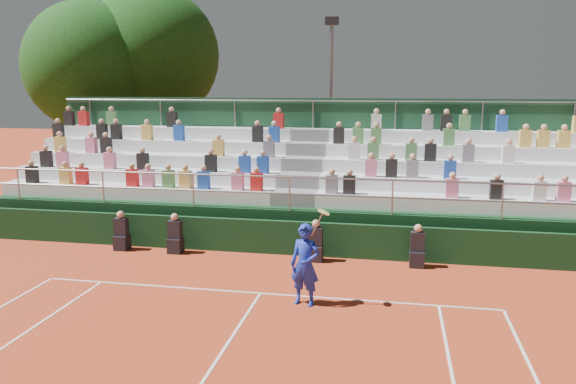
% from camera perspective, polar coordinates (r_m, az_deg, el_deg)
% --- Properties ---
extents(ground, '(90.00, 90.00, 0.00)m').
position_cam_1_polar(ground, '(13.55, -2.81, -10.26)').
color(ground, '#B43D1E').
rests_on(ground, ground).
extents(courtside_wall, '(20.00, 0.15, 1.00)m').
position_cam_1_polar(courtside_wall, '(16.37, -0.20, -4.67)').
color(courtside_wall, black).
rests_on(courtside_wall, ground).
extents(line_officials, '(9.05, 0.40, 1.19)m').
position_cam_1_polar(line_officials, '(16.14, -3.59, -5.00)').
color(line_officials, black).
rests_on(line_officials, ground).
extents(grandstand, '(20.00, 5.20, 4.40)m').
position_cam_1_polar(grandstand, '(19.34, 1.61, -0.51)').
color(grandstand, black).
rests_on(grandstand, ground).
extents(tennis_player, '(0.91, 0.57, 2.22)m').
position_cam_1_polar(tennis_player, '(12.61, 1.75, -7.38)').
color(tennis_player, '#172FB2').
rests_on(tennis_player, ground).
extents(tree_west, '(6.03, 6.03, 8.73)m').
position_cam_1_polar(tree_west, '(28.43, -19.50, 11.89)').
color(tree_west, '#382314').
rests_on(tree_west, ground).
extents(tree_east, '(6.60, 6.60, 9.61)m').
position_cam_1_polar(tree_east, '(29.08, -13.71, 13.32)').
color(tree_east, '#382314').
rests_on(tree_east, ground).
extents(floodlight_mast, '(0.60, 0.25, 7.88)m').
position_cam_1_polar(floodlight_mast, '(26.20, 4.38, 10.21)').
color(floodlight_mast, gray).
rests_on(floodlight_mast, ground).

